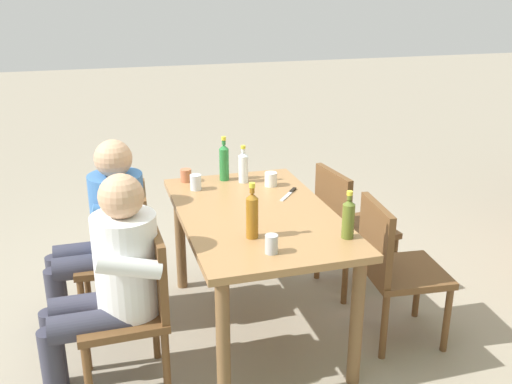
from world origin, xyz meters
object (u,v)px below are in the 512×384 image
dining_table (256,229)px  bottle_amber (252,214)px  table_knife (289,193)px  cup_white (271,179)px  cup_glass (196,182)px  cup_terracotta (186,175)px  person_in_plaid_shirt (105,226)px  chair_far_right (393,264)px  chair_far_left (347,223)px  person_in_white_shirt (111,276)px  bottle_clear (243,167)px  cup_steel (271,244)px  chair_near_right (136,302)px  bottle_green (224,161)px  chair_near_left (126,249)px  bottle_olive (348,218)px

dining_table → bottle_amber: (0.34, -0.12, 0.24)m
table_knife → cup_white: bearing=-160.3°
cup_glass → cup_terracotta: size_ratio=1.16×
dining_table → person_in_plaid_shirt: size_ratio=1.23×
chair_far_right → bottle_amber: bottle_amber is taller
cup_terracotta → table_knife: (0.42, 0.58, -0.04)m
chair_far_left → person_in_white_shirt: person_in_white_shirt is taller
bottle_clear → cup_steel: bearing=-7.8°
bottle_clear → cup_white: bearing=51.5°
cup_terracotta → chair_far_right: bearing=47.0°
chair_far_left → cup_terracotta: (-0.32, -1.03, 0.33)m
bottle_clear → table_knife: (0.30, 0.22, -0.10)m
cup_steel → person_in_plaid_shirt: bearing=-138.6°
person_in_plaid_shirt → bottle_clear: bearing=102.3°
chair_near_right → person_in_plaid_shirt: size_ratio=0.74×
person_in_plaid_shirt → cup_steel: (0.87, 0.76, 0.17)m
chair_far_right → bottle_amber: size_ratio=2.91×
cup_steel → chair_near_right: bearing=-108.4°
bottle_green → cup_glass: bearing=-58.0°
chair_near_left → table_knife: 1.06m
bottle_green → cup_white: 0.34m
dining_table → cup_steel: (0.54, -0.08, 0.15)m
chair_far_right → cup_terracotta: chair_far_right is taller
chair_far_left → bottle_olive: 0.97m
person_in_white_shirt → dining_table: bearing=111.1°
chair_near_right → person_in_white_shirt: 0.20m
person_in_plaid_shirt → cup_glass: (-0.14, 0.58, 0.17)m
bottle_green → cup_terracotta: size_ratio=3.50×
bottle_green → table_knife: bearing=40.7°
bottle_green → cup_white: bearing=52.7°
bottle_amber → cup_glass: 0.82m
chair_near_right → bottle_olive: (0.16, 1.09, 0.40)m
chair_near_left → bottle_amber: size_ratio=2.91×
bottle_clear → bottle_olive: bearing=15.9°
table_knife → person_in_plaid_shirt: bearing=-95.2°
dining_table → chair_far_right: (0.32, 0.73, -0.18)m
person_in_white_shirt → table_knife: 1.26m
chair_far_left → bottle_green: 0.93m
bottle_clear → cup_terracotta: bearing=-107.9°
person_in_white_shirt → bottle_green: 1.25m
chair_near_right → person_in_plaid_shirt: bearing=-170.4°
bottle_clear → bottle_green: bearing=-125.7°
chair_near_left → person_in_plaid_shirt: size_ratio=0.74×
chair_far_left → bottle_amber: 1.15m
chair_near_right → cup_white: size_ratio=9.72×
dining_table → chair_near_left: size_ratio=1.66×
bottle_green → cup_glass: (0.14, -0.22, -0.08)m
chair_far_right → person_in_white_shirt: size_ratio=0.74×
chair_far_right → bottle_clear: (-0.84, -0.67, 0.40)m
dining_table → chair_far_left: chair_far_left is taller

